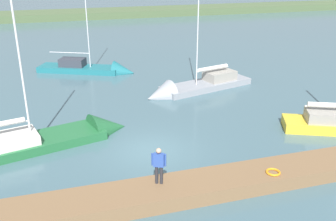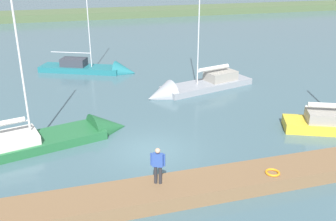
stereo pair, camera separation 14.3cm
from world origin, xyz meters
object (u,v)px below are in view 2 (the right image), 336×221
at_px(life_ring_buoy, 273,172).
at_px(sailboat_outer_mooring, 53,141).
at_px(sailboat_behind_pier, 192,89).
at_px(sailboat_far_left, 95,70).
at_px(person_on_dock, 158,163).

xyz_separation_m(life_ring_buoy, sailboat_outer_mooring, (9.49, -7.39, -0.60)).
height_order(life_ring_buoy, sailboat_behind_pier, sailboat_behind_pier).
bearing_deg(life_ring_buoy, sailboat_outer_mooring, -37.89).
height_order(sailboat_far_left, person_on_dock, sailboat_far_left).
bearing_deg(person_on_dock, sailboat_outer_mooring, 57.42).
height_order(life_ring_buoy, person_on_dock, person_on_dock).
bearing_deg(sailboat_behind_pier, life_ring_buoy, 70.13).
bearing_deg(sailboat_far_left, life_ring_buoy, -50.21).
relative_size(life_ring_buoy, sailboat_behind_pier, 0.06).
bearing_deg(sailboat_behind_pier, sailboat_outer_mooring, 15.64).
relative_size(life_ring_buoy, sailboat_far_left, 0.06).
distance_m(sailboat_outer_mooring, person_on_dock, 8.14).
relative_size(life_ring_buoy, person_on_dock, 0.39).
bearing_deg(sailboat_far_left, sailboat_behind_pier, -24.17).
xyz_separation_m(life_ring_buoy, sailboat_behind_pier, (-1.08, -13.75, -0.51)).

